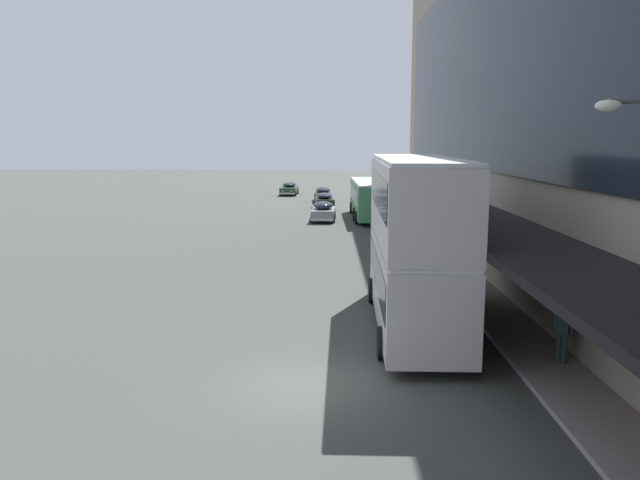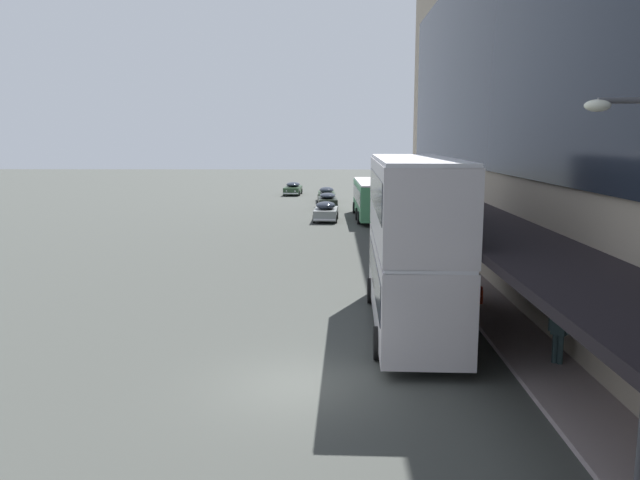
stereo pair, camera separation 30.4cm
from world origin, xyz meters
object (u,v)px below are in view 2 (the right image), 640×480
at_px(sedan_lead_mid, 326,211).
at_px(pedestrian_at_kerb, 559,329).
at_px(fire_hydrant, 481,295).
at_px(sedan_oncoming_front, 293,189).
at_px(sedan_trailing_near, 326,194).
at_px(transit_bus_kerbside_front, 412,238).
at_px(sedan_trailing_mid, 327,201).
at_px(transit_bus_kerbside_rear, 372,197).

bearing_deg(sedan_lead_mid, pedestrian_at_kerb, -77.83).
relative_size(pedestrian_at_kerb, fire_hydrant, 2.65).
distance_m(sedan_lead_mid, pedestrian_at_kerb, 33.31).
xyz_separation_m(sedan_oncoming_front, sedan_trailing_near, (4.05, -8.21, 0.03)).
height_order(transit_bus_kerbside_front, sedan_trailing_mid, transit_bus_kerbside_front).
height_order(transit_bus_kerbside_rear, sedan_trailing_mid, transit_bus_kerbside_rear).
distance_m(transit_bus_kerbside_front, sedan_trailing_near, 44.55).
height_order(sedan_oncoming_front, fire_hydrant, sedan_oncoming_front).
height_order(sedan_lead_mid, fire_hydrant, sedan_lead_mid).
height_order(transit_bus_kerbside_front, sedan_trailing_near, transit_bus_kerbside_front).
bearing_deg(transit_bus_kerbside_rear, sedan_trailing_near, 105.40).
xyz_separation_m(sedan_trailing_mid, pedestrian_at_kerb, (6.97, -41.09, 0.41)).
relative_size(sedan_trailing_near, sedan_lead_mid, 1.11).
xyz_separation_m(sedan_trailing_near, sedan_trailing_mid, (0.16, -7.00, 0.00)).
bearing_deg(fire_hydrant, sedan_oncoming_front, 101.93).
xyz_separation_m(transit_bus_kerbside_rear, pedestrian_at_kerb, (3.25, -34.02, -0.61)).
bearing_deg(sedan_lead_mid, sedan_oncoming_front, 99.92).
bearing_deg(transit_bus_kerbside_front, sedan_trailing_mid, 94.93).
distance_m(sedan_trailing_near, sedan_trailing_mid, 7.00).
bearing_deg(fire_hydrant, sedan_trailing_mid, 100.34).
bearing_deg(sedan_lead_mid, transit_bus_kerbside_rear, 21.24).
xyz_separation_m(pedestrian_at_kerb, fire_hydrant, (-0.67, 6.57, -0.69)).
bearing_deg(transit_bus_kerbside_rear, sedan_trailing_mid, 117.74).
bearing_deg(transit_bus_kerbside_front, pedestrian_at_kerb, -44.88).
distance_m(transit_bus_kerbside_front, fire_hydrant, 4.98).
bearing_deg(pedestrian_at_kerb, sedan_trailing_near, 98.43).
xyz_separation_m(transit_bus_kerbside_front, sedan_oncoming_front, (-7.43, 52.57, -2.45)).
xyz_separation_m(transit_bus_kerbside_front, pedestrian_at_kerb, (3.75, -3.73, -2.01)).
xyz_separation_m(transit_bus_kerbside_front, transit_bus_kerbside_rear, (0.50, 30.29, -1.40)).
height_order(transit_bus_kerbside_rear, sedan_lead_mid, transit_bus_kerbside_rear).
relative_size(transit_bus_kerbside_front, fire_hydrant, 14.56).
bearing_deg(fire_hydrant, pedestrian_at_kerb, -84.19).
bearing_deg(transit_bus_kerbside_front, fire_hydrant, 42.70).
distance_m(transit_bus_kerbside_rear, sedan_trailing_near, 14.63).
bearing_deg(fire_hydrant, sedan_lead_mid, 103.74).
bearing_deg(transit_bus_kerbside_front, sedan_trailing_near, 94.35).
bearing_deg(sedan_trailing_near, transit_bus_kerbside_rear, -74.60).
bearing_deg(sedan_trailing_near, transit_bus_kerbside_front, -85.65).
bearing_deg(transit_bus_kerbside_rear, sedan_lead_mid, -158.76).
distance_m(transit_bus_kerbside_front, sedan_oncoming_front, 53.14).
bearing_deg(sedan_trailing_mid, sedan_lead_mid, -90.36).
distance_m(transit_bus_kerbside_front, sedan_lead_mid, 29.11).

